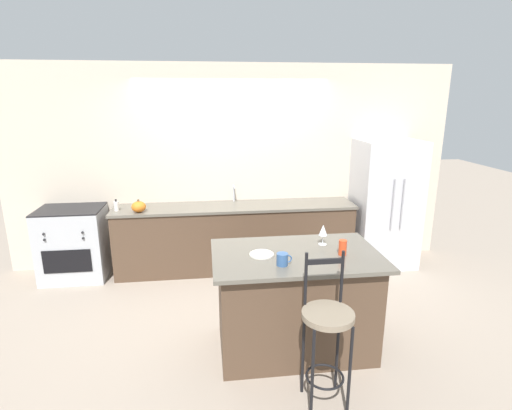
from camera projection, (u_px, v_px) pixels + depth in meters
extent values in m
plane|color=gray|center=(238.00, 278.00, 5.17)|extent=(18.00, 18.00, 0.00)
cube|color=beige|center=(233.00, 167.00, 5.43)|extent=(6.00, 0.07, 2.70)
cube|color=#4C3828|center=(236.00, 238.00, 5.39)|extent=(3.13, 0.59, 0.86)
cube|color=#5B564C|center=(235.00, 206.00, 5.27)|extent=(3.16, 0.62, 0.03)
cube|color=black|center=(235.00, 205.00, 5.27)|extent=(0.56, 0.32, 0.01)
cylinder|color=#ADAFB5|center=(234.00, 193.00, 5.43)|extent=(0.02, 0.02, 0.22)
cylinder|color=#ADAFB5|center=(234.00, 187.00, 5.35)|extent=(0.02, 0.12, 0.02)
cube|color=#4C3828|center=(295.00, 303.00, 3.65)|extent=(1.37, 0.81, 0.90)
cube|color=#5B564C|center=(296.00, 255.00, 3.53)|extent=(1.49, 0.93, 0.03)
cube|color=#BCBCC1|center=(385.00, 203.00, 5.45)|extent=(0.81, 0.70, 1.72)
cylinder|color=#939399|center=(393.00, 204.00, 5.08)|extent=(0.02, 0.02, 0.66)
cylinder|color=#939399|center=(402.00, 204.00, 5.09)|extent=(0.02, 0.02, 0.66)
cube|color=#ADAFB5|center=(74.00, 244.00, 5.10)|extent=(0.79, 0.61, 0.91)
cube|color=black|center=(67.00, 261.00, 4.83)|extent=(0.57, 0.01, 0.29)
cube|color=black|center=(69.00, 209.00, 4.98)|extent=(0.79, 0.61, 0.02)
cylinder|color=black|center=(44.00, 234.00, 4.70)|extent=(0.03, 0.02, 0.03)
cylinder|color=black|center=(82.00, 232.00, 4.76)|extent=(0.03, 0.02, 0.03)
cylinder|color=black|center=(44.00, 240.00, 4.72)|extent=(0.03, 0.02, 0.03)
cylinder|color=black|center=(83.00, 238.00, 4.78)|extent=(0.03, 0.02, 0.03)
cylinder|color=black|center=(312.00, 375.00, 2.83)|extent=(0.02, 0.02, 0.73)
cylinder|color=black|center=(350.00, 372.00, 2.86)|extent=(0.02, 0.02, 0.73)
cylinder|color=black|center=(303.00, 352.00, 3.09)|extent=(0.02, 0.02, 0.73)
cylinder|color=black|center=(337.00, 349.00, 3.13)|extent=(0.02, 0.02, 0.73)
torus|color=black|center=(325.00, 377.00, 3.01)|extent=(0.29, 0.29, 0.02)
cylinder|color=#7F705B|center=(328.00, 315.00, 2.88)|extent=(0.38, 0.38, 0.04)
cylinder|color=black|center=(306.00, 279.00, 2.93)|extent=(0.02, 0.02, 0.41)
cylinder|color=black|center=(342.00, 277.00, 2.96)|extent=(0.02, 0.02, 0.41)
cube|color=black|center=(325.00, 261.00, 2.91)|extent=(0.28, 0.02, 0.04)
cylinder|color=beige|center=(262.00, 254.00, 3.49)|extent=(0.21, 0.21, 0.01)
torus|color=beige|center=(262.00, 254.00, 3.48)|extent=(0.21, 0.21, 0.01)
cylinder|color=white|center=(322.00, 244.00, 3.74)|extent=(0.08, 0.08, 0.00)
cylinder|color=white|center=(323.00, 240.00, 3.73)|extent=(0.01, 0.01, 0.09)
cone|color=white|center=(323.00, 230.00, 3.70)|extent=(0.08, 0.08, 0.10)
cylinder|color=#335689|center=(282.00, 259.00, 3.27)|extent=(0.10, 0.10, 0.10)
torus|color=#335689|center=(288.00, 259.00, 3.27)|extent=(0.07, 0.01, 0.07)
cylinder|color=red|center=(343.00, 248.00, 3.48)|extent=(0.07, 0.07, 0.14)
ellipsoid|color=orange|center=(139.00, 207.00, 4.93)|extent=(0.18, 0.18, 0.14)
cylinder|color=brown|center=(138.00, 200.00, 4.90)|extent=(0.02, 0.02, 0.02)
cylinder|color=silver|center=(116.00, 206.00, 4.98)|extent=(0.06, 0.06, 0.12)
cylinder|color=black|center=(116.00, 200.00, 4.96)|extent=(0.02, 0.02, 0.03)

